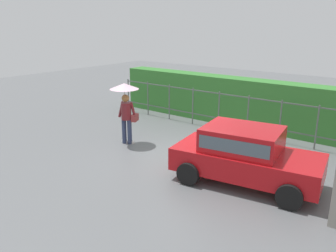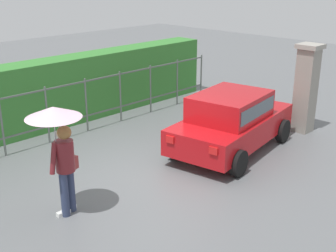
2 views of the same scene
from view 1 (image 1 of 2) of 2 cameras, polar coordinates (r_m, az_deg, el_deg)
The scene contains 5 objects.
ground_plane at distance 10.84m, azimuth 2.43°, elevation -5.05°, with size 40.00×40.00×0.00m, color slate.
car at distance 9.09m, azimuth 12.54°, elevation -4.42°, with size 3.92×2.31×1.48m.
pedestrian at distance 11.72m, azimuth -7.02°, elevation 4.33°, with size 0.98×0.98×2.08m.
fence_section at distance 13.18m, azimuth 10.66°, elevation 2.42°, with size 10.95×0.05×1.50m.
hedge_row at distance 14.11m, azimuth 12.76°, elevation 3.75°, with size 11.90×0.90×1.90m, color #387F33.
Camera 1 is at (5.84, -8.20, 4.03)m, focal length 36.96 mm.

